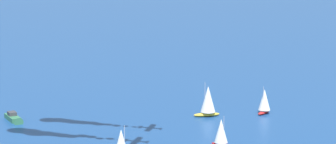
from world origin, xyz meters
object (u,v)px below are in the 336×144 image
sailboat_far_stbd (208,101)px  sailboat_trailing (264,101)px  motorboat_near_centre (14,118)px  sailboat_inshore (221,132)px

sailboat_far_stbd → sailboat_trailing: 18.02m
motorboat_near_centre → sailboat_inshore: (-16.01, 62.62, 2.85)m
motorboat_near_centre → sailboat_far_stbd: sailboat_far_stbd is taller
motorboat_near_centre → sailboat_inshore: bearing=104.3°
motorboat_near_centre → sailboat_far_stbd: size_ratio=1.04×
sailboat_inshore → sailboat_trailing: 39.49m
motorboat_near_centre → sailboat_far_stbd: bearing=134.5°
sailboat_far_stbd → sailboat_inshore: bearing=41.0°
sailboat_far_stbd → sailboat_trailing: sailboat_far_stbd is taller
motorboat_near_centre → sailboat_inshore: sailboat_inshore is taller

